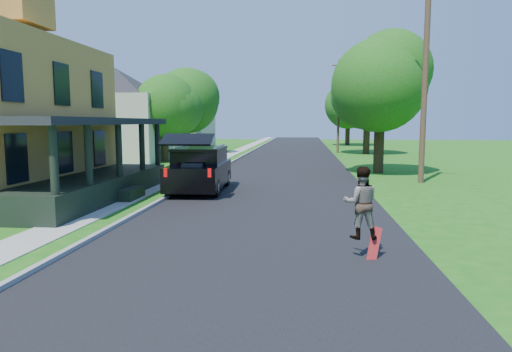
# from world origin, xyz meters

# --- Properties ---
(ground) EXTENTS (140.00, 140.00, 0.00)m
(ground) POSITION_xyz_m (0.00, 0.00, 0.00)
(ground) COLOR #1A6213
(ground) RESTS_ON ground
(street) EXTENTS (8.00, 120.00, 0.02)m
(street) POSITION_xyz_m (0.00, 20.00, 0.00)
(street) COLOR black
(street) RESTS_ON ground
(curb) EXTENTS (0.15, 120.00, 0.12)m
(curb) POSITION_xyz_m (-4.05, 20.00, 0.00)
(curb) COLOR gray
(curb) RESTS_ON ground
(sidewalk) EXTENTS (1.30, 120.00, 0.03)m
(sidewalk) POSITION_xyz_m (-5.60, 20.00, 0.00)
(sidewalk) COLOR #9E9D95
(sidewalk) RESTS_ON ground
(front_walk) EXTENTS (6.50, 1.20, 0.03)m
(front_walk) POSITION_xyz_m (-9.50, 6.00, 0.00)
(front_walk) COLOR #9E9D95
(front_walk) RESTS_ON ground
(neighbor_house_mid) EXTENTS (12.78, 12.78, 8.30)m
(neighbor_house_mid) POSITION_xyz_m (-13.50, 24.00, 4.19)
(neighbor_house_mid) COLOR beige
(neighbor_house_mid) RESTS_ON ground
(neighbor_house_far) EXTENTS (12.78, 12.78, 8.30)m
(neighbor_house_far) POSITION_xyz_m (-13.50, 40.00, 4.19)
(neighbor_house_far) COLOR beige
(neighbor_house_far) RESTS_ON ground
(black_suv) EXTENTS (2.30, 5.52, 2.54)m
(black_suv) POSITION_xyz_m (-3.20, 8.35, 0.97)
(black_suv) COLOR black
(black_suv) RESTS_ON ground
(skateboarder) EXTENTS (0.79, 0.63, 1.59)m
(skateboarder) POSITION_xyz_m (2.50, -0.82, 1.22)
(skateboarder) COLOR black
(skateboarder) RESTS_ON ground
(skateboard) EXTENTS (0.39, 0.35, 0.83)m
(skateboard) POSITION_xyz_m (2.79, -0.94, 0.27)
(skateboard) COLOR #990E0D
(skateboard) RESTS_ON ground
(tree_left_mid) EXTENTS (6.14, 6.35, 7.41)m
(tree_left_mid) POSITION_xyz_m (-9.20, 22.66, 4.76)
(tree_left_mid) COLOR black
(tree_left_mid) RESTS_ON ground
(tree_left_far) EXTENTS (7.08, 7.16, 9.03)m
(tree_left_far) POSITION_xyz_m (-10.01, 32.36, 5.67)
(tree_left_far) COLOR black
(tree_left_far) RESTS_ON ground
(tree_right_near) EXTENTS (6.80, 6.48, 8.52)m
(tree_right_near) POSITION_xyz_m (5.55, 16.52, 5.58)
(tree_right_near) COLOR black
(tree_right_near) RESTS_ON ground
(tree_right_mid) EXTENTS (6.82, 6.85, 9.25)m
(tree_right_mid) POSITION_xyz_m (7.04, 33.07, 5.91)
(tree_right_mid) COLOR black
(tree_right_mid) RESTS_ON ground
(tree_right_far) EXTENTS (6.54, 6.63, 8.93)m
(tree_right_far) POSITION_xyz_m (6.79, 49.45, 5.85)
(tree_right_far) COLOR black
(tree_right_far) RESTS_ON ground
(utility_pole_near) EXTENTS (1.67, 0.54, 9.74)m
(utility_pole_near) POSITION_xyz_m (7.00, 12.24, 5.02)
(utility_pole_near) COLOR #3F291D
(utility_pole_near) RESTS_ON ground
(utility_pole_far) EXTENTS (1.43, 0.24, 8.90)m
(utility_pole_far) POSITION_xyz_m (4.50, 34.10, 4.58)
(utility_pole_far) COLOR #3F291D
(utility_pole_far) RESTS_ON ground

